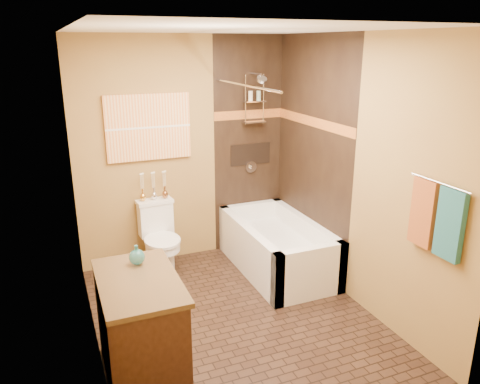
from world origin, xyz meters
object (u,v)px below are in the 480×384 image
sunset_painting (148,127)px  toilet (160,237)px  vanity (141,329)px  bathtub (277,250)px

sunset_painting → toilet: 1.19m
vanity → bathtub: bearing=34.8°
sunset_painting → bathtub: bearing=-31.4°
bathtub → vanity: (-1.72, -1.18, 0.19)m
toilet → sunset_painting: bearing=85.5°
sunset_painting → vanity: 2.29m
sunset_painting → vanity: sunset_painting is taller
bathtub → sunset_painting: bearing=148.6°
sunset_painting → bathtub: 1.93m
bathtub → vanity: 2.10m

